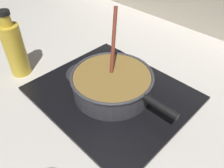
{
  "coord_description": "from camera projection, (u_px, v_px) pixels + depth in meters",
  "views": [
    {
      "loc": [
        0.55,
        -0.38,
        0.59
      ],
      "look_at": [
        0.11,
        0.07,
        0.05
      ],
      "focal_mm": 35.94,
      "sensor_mm": 36.0,
      "label": 1
    }
  ],
  "objects": [
    {
      "name": "cooking_pan",
      "position": [
        112.0,
        83.0,
        0.83
      ],
      "size": [
        0.43,
        0.3,
        0.28
      ],
      "color": "#38383D",
      "rests_on": "hob_plate"
    },
    {
      "name": "spare_burner",
      "position": [
        85.0,
        73.0,
        0.94
      ],
      "size": [
        0.16,
        0.16,
        0.01
      ],
      "primitive_type": "cylinder",
      "color": "#262628",
      "rests_on": "hob_plate"
    },
    {
      "name": "hob_plate",
      "position": [
        112.0,
        93.0,
        0.86
      ],
      "size": [
        0.56,
        0.48,
        0.01
      ],
      "primitive_type": "cube",
      "color": "black",
      "rests_on": "ground"
    },
    {
      "name": "ground",
      "position": [
        80.0,
        94.0,
        0.89
      ],
      "size": [
        2.4,
        1.6,
        0.04
      ],
      "primitive_type": "cube",
      "color": "beige"
    },
    {
      "name": "sauce_bottle",
      "position": [
        15.0,
        49.0,
        0.9
      ],
      "size": [
        0.08,
        0.08,
        0.27
      ],
      "color": "gold",
      "rests_on": "ground"
    },
    {
      "name": "burner_ring",
      "position": [
        112.0,
        91.0,
        0.85
      ],
      "size": [
        0.19,
        0.19,
        0.01
      ],
      "primitive_type": "torus",
      "color": "#592D0C",
      "rests_on": "hob_plate"
    }
  ]
}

